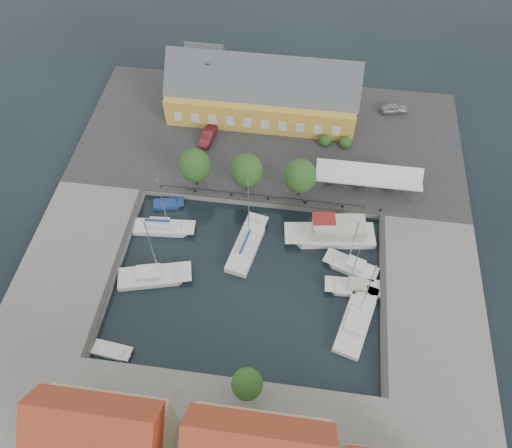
{
  "coord_description": "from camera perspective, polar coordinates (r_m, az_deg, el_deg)",
  "views": [
    {
      "loc": [
        5.05,
        -31.5,
        53.46
      ],
      "look_at": [
        0.0,
        6.0,
        1.5
      ],
      "focal_mm": 35.0,
      "sensor_mm": 36.0,
      "label": 1
    }
  ],
  "objects": [
    {
      "name": "quay_trees",
      "position": [
        65.59,
        -1.04,
        6.14
      ],
      "size": [
        18.2,
        4.2,
        6.3
      ],
      "color": "black",
      "rests_on": "north_quay"
    },
    {
      "name": "quay_edge_fittings",
      "position": [
        63.91,
        -0.13,
        -1.13
      ],
      "size": [
        56.0,
        24.72,
        0.4
      ],
      "color": "#383533",
      "rests_on": "north_quay"
    },
    {
      "name": "east_boat_c",
      "position": [
        59.77,
        11.32,
        -10.95
      ],
      "size": [
        5.34,
        9.79,
        11.95
      ],
      "color": "silver",
      "rests_on": "ground"
    },
    {
      "name": "car_silver",
      "position": [
        81.95,
        15.54,
        12.61
      ],
      "size": [
        4.36,
        2.46,
        1.4
      ],
      "primitive_type": "imported",
      "rotation": [
        0.0,
        0.0,
        1.78
      ],
      "color": "#9EA1A6",
      "rests_on": "north_quay"
    },
    {
      "name": "east_quay",
      "position": [
        62.94,
        19.46,
        -8.56
      ],
      "size": [
        12.0,
        24.0,
        1.0
      ],
      "primitive_type": "cube",
      "color": "slate",
      "rests_on": "ground"
    },
    {
      "name": "west_quay",
      "position": [
        66.38,
        -20.2,
        -3.99
      ],
      "size": [
        12.0,
        24.0,
        1.0
      ],
      "primitive_type": "cube",
      "color": "slate",
      "rests_on": "ground"
    },
    {
      "name": "center_sailboat",
      "position": [
        63.7,
        -1.07,
        -2.54
      ],
      "size": [
        4.54,
        9.66,
        12.81
      ],
      "color": "silver",
      "rests_on": "ground"
    },
    {
      "name": "west_boat_a",
      "position": [
        66.54,
        -10.61,
        -0.47
      ],
      "size": [
        8.29,
        2.9,
        10.84
      ],
      "color": "silver",
      "rests_on": "ground"
    },
    {
      "name": "trawler",
      "position": [
        64.79,
        8.85,
        -1.05
      ],
      "size": [
        12.04,
        4.93,
        5.0
      ],
      "color": "silver",
      "rests_on": "ground"
    },
    {
      "name": "west_boat_c",
      "position": [
        62.73,
        -11.69,
        -5.92
      ],
      "size": [
        9.37,
        5.01,
        12.11
      ],
      "color": "silver",
      "rests_on": "ground"
    },
    {
      "name": "car_red",
      "position": [
        74.87,
        -5.51,
        9.96
      ],
      "size": [
        2.23,
        4.7,
        1.49
      ],
      "primitive_type": "imported",
      "rotation": [
        0.0,
        0.0,
        -0.15
      ],
      "color": "maroon",
      "rests_on": "north_quay"
    },
    {
      "name": "warehouse",
      "position": [
        77.75,
        0.31,
        14.84
      ],
      "size": [
        28.56,
        14.0,
        9.55
      ],
      "color": "gold",
      "rests_on": "north_quay"
    },
    {
      "name": "launch_sw",
      "position": [
        59.68,
        -16.17,
        -13.78
      ],
      "size": [
        4.69,
        2.16,
        0.98
      ],
      "color": "silver",
      "rests_on": "ground"
    },
    {
      "name": "ground",
      "position": [
        62.25,
        -0.74,
        -5.24
      ],
      "size": [
        140.0,
        140.0,
        0.0
      ],
      "primitive_type": "plane",
      "color": "black",
      "rests_on": "ground"
    },
    {
      "name": "launch_nw",
      "position": [
        69.06,
        -10.02,
        2.21
      ],
      "size": [
        4.42,
        2.54,
        0.88
      ],
      "color": "navy",
      "rests_on": "ground"
    },
    {
      "name": "east_boat_a",
      "position": [
        63.26,
        10.93,
        -4.88
      ],
      "size": [
        7.16,
        4.44,
        9.96
      ],
      "color": "silver",
      "rests_on": "ground"
    },
    {
      "name": "tent_canopy",
      "position": [
        68.36,
        12.74,
        5.53
      ],
      "size": [
        14.0,
        4.0,
        2.83
      ],
      "color": "white",
      "rests_on": "north_quay"
    },
    {
      "name": "north_quay",
      "position": [
        76.16,
        1.73,
        9.85
      ],
      "size": [
        56.0,
        26.0,
        1.0
      ],
      "primitive_type": "cube",
      "color": "#2D2D30",
      "rests_on": "ground"
    },
    {
      "name": "east_boat_b",
      "position": [
        61.81,
        11.1,
        -7.18
      ],
      "size": [
        6.82,
        2.45,
        9.41
      ],
      "color": "silver",
      "rests_on": "ground"
    },
    {
      "name": "south_bank",
      "position": [
        54.23,
        -4.18,
        -24.19
      ],
      "size": [
        56.0,
        14.0,
        1.0
      ],
      "primitive_type": "cube",
      "color": "slate",
      "rests_on": "ground"
    }
  ]
}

